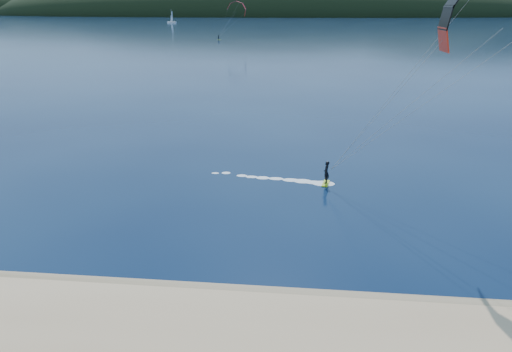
% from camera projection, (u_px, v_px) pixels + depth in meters
% --- Properties ---
extents(ground, '(1800.00, 1800.00, 0.00)m').
position_uv_depth(ground, '(141.00, 351.00, 21.74)').
color(ground, black).
rests_on(ground, ground).
extents(wet_sand, '(220.00, 2.50, 0.10)m').
position_uv_depth(wet_sand, '(168.00, 294.00, 25.94)').
color(wet_sand, olive).
rests_on(wet_sand, ground).
extents(headland, '(1200.00, 310.00, 140.00)m').
position_uv_depth(headland, '(305.00, 15.00, 719.99)').
color(headland, black).
rests_on(headland, ground).
extents(kitesurfer_near, '(25.51, 8.78, 17.28)m').
position_uv_depth(kitesurfer_near, '(493.00, 35.00, 31.59)').
color(kitesurfer_near, '#A3C917').
rests_on(kitesurfer_near, ground).
extents(kitesurfer_far, '(13.75, 5.62, 15.54)m').
position_uv_depth(kitesurfer_far, '(236.00, 12.00, 205.88)').
color(kitesurfer_far, '#A3C917').
rests_on(kitesurfer_far, ground).
extents(sailboat, '(7.73, 4.92, 10.90)m').
position_uv_depth(sailboat, '(172.00, 22.00, 408.64)').
color(sailboat, white).
rests_on(sailboat, ground).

